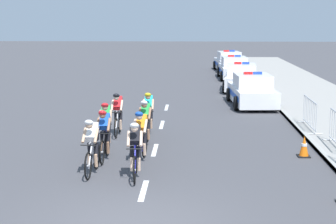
# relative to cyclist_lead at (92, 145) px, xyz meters

# --- Properties ---
(sidewalk_slab) EXTENTS (4.65, 60.00, 0.12)m
(sidewalk_slab) POSITION_rel_cyclist_lead_xyz_m (8.80, 10.43, -0.73)
(sidewalk_slab) COLOR gray
(sidewalk_slab) RESTS_ON ground
(kerb_edge) EXTENTS (0.16, 60.00, 0.13)m
(kerb_edge) POSITION_rel_cyclist_lead_xyz_m (6.55, 10.43, -0.72)
(kerb_edge) COLOR #9E9E99
(kerb_edge) RESTS_ON ground
(lane_markings_centre) EXTENTS (0.14, 17.60, 0.01)m
(lane_markings_centre) POSITION_rel_cyclist_lead_xyz_m (1.47, 2.70, -0.78)
(lane_markings_centre) COLOR white
(lane_markings_centre) RESTS_ON ground
(cyclist_lead) EXTENTS (0.43, 1.72, 1.56)m
(cyclist_lead) POSITION_rel_cyclist_lead_xyz_m (0.00, 0.00, 0.00)
(cyclist_lead) COLOR black
(cyclist_lead) RESTS_ON ground
(cyclist_second) EXTENTS (0.43, 1.72, 1.56)m
(cyclist_second) POSITION_rel_cyclist_lead_xyz_m (1.18, -0.33, 0.00)
(cyclist_second) COLOR black
(cyclist_second) RESTS_ON ground
(cyclist_third) EXTENTS (0.42, 1.72, 1.56)m
(cyclist_third) POSITION_rel_cyclist_lead_xyz_m (0.10, 1.42, 0.00)
(cyclist_third) COLOR black
(cyclist_third) RESTS_ON ground
(cyclist_fourth) EXTENTS (0.45, 1.72, 1.56)m
(cyclist_fourth) POSITION_rel_cyclist_lead_xyz_m (1.18, 1.26, 0.00)
(cyclist_fourth) COLOR black
(cyclist_fourth) RESTS_ON ground
(cyclist_fifth) EXTENTS (0.44, 1.72, 1.56)m
(cyclist_fifth) POSITION_rel_cyclist_lead_xyz_m (-0.06, 2.73, 0.00)
(cyclist_fifth) COLOR black
(cyclist_fifth) RESTS_ON ground
(cyclist_sixth) EXTENTS (0.43, 1.72, 1.56)m
(cyclist_sixth) POSITION_rel_cyclist_lead_xyz_m (1.13, 3.26, 0.00)
(cyclist_sixth) COLOR black
(cyclist_sixth) RESTS_ON ground
(cyclist_seventh) EXTENTS (0.42, 1.72, 1.56)m
(cyclist_seventh) POSITION_rel_cyclist_lead_xyz_m (0.03, 4.78, 0.00)
(cyclist_seventh) COLOR black
(cyclist_seventh) RESTS_ON ground
(cyclist_eighth) EXTENTS (0.42, 1.72, 1.56)m
(cyclist_eighth) POSITION_rel_cyclist_lead_xyz_m (1.09, 4.99, 0.00)
(cyclist_eighth) COLOR black
(cyclist_eighth) RESTS_ON ground
(police_car_nearest) EXTENTS (2.18, 4.49, 1.59)m
(police_car_nearest) POSITION_rel_cyclist_lead_xyz_m (5.42, 11.43, -0.11)
(police_car_nearest) COLOR white
(police_car_nearest) RESTS_ON ground
(police_car_second) EXTENTS (2.32, 4.55, 1.59)m
(police_car_second) POSITION_rel_cyclist_lead_xyz_m (5.42, 16.83, -0.11)
(police_car_second) COLOR white
(police_car_second) RESTS_ON ground
(police_car_third) EXTENTS (2.08, 4.44, 1.59)m
(police_car_third) POSITION_rel_cyclist_lead_xyz_m (5.42, 22.47, -0.11)
(police_car_third) COLOR silver
(police_car_third) RESTS_ON ground
(police_car_furthest) EXTENTS (2.27, 4.53, 1.59)m
(police_car_furthest) POSITION_rel_cyclist_lead_xyz_m (5.43, 27.63, -0.11)
(police_car_furthest) COLOR silver
(police_car_furthest) RESTS_ON ground
(crowd_barrier_rear) EXTENTS (0.54, 2.32, 1.07)m
(crowd_barrier_rear) POSITION_rel_cyclist_lead_xyz_m (6.89, 5.74, -0.14)
(crowd_barrier_rear) COLOR #B7BABF
(crowd_barrier_rear) RESTS_ON sidewalk_slab
(traffic_cone_mid) EXTENTS (0.36, 0.36, 0.64)m
(traffic_cone_mid) POSITION_rel_cyclist_lead_xyz_m (5.96, 2.07, -0.48)
(traffic_cone_mid) COLOR black
(traffic_cone_mid) RESTS_ON ground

